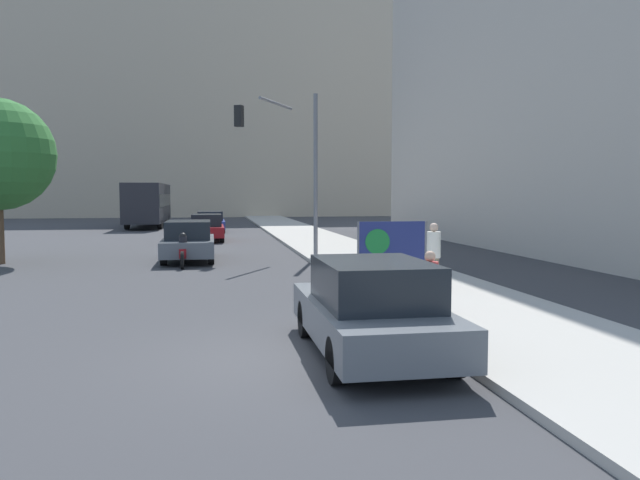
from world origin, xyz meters
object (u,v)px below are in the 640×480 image
Objects in this scene: seated_protester at (430,279)px; motorcycle_on_road at (183,252)px; car_on_road_nearest at (189,241)px; jogger_on_sidewalk at (434,256)px; car_on_road_midblock at (207,228)px; traffic_light_pole at (287,147)px; car_on_road_distant at (210,222)px; parked_car_curbside at (371,308)px; city_bus_on_road at (148,202)px; protest_banner at (392,250)px.

seated_protester reaches higher than motorcycle_on_road.
jogger_on_sidewalk is at bearing -56.28° from car_on_road_nearest.
car_on_road_nearest is at bearing -93.53° from car_on_road_midblock.
traffic_light_pole is 1.37× the size of car_on_road_distant.
car_on_road_distant is 2.13× the size of motorcycle_on_road.
parked_car_curbside is 13.04m from motorcycle_on_road.
traffic_light_pole is 15.45m from parked_car_curbside.
car_on_road_midblock is 11.71m from motorcycle_on_road.
city_bus_on_road is at bearing 89.14° from seated_protester.
protest_banner reaches higher than car_on_road_distant.
parked_car_curbside is at bearing -85.55° from car_on_road_distant.
traffic_light_pole is 5.96m from motorcycle_on_road.
car_on_road_distant is at bearing 100.93° from protest_banner.
seated_protester is 4.27m from protest_banner.
car_on_road_nearest is 17.38m from car_on_road_distant.
car_on_road_distant reaches higher than seated_protester.
traffic_light_pole reaches higher than protest_banner.
car_on_road_midblock is (-5.02, 17.40, -0.29)m from protest_banner.
jogger_on_sidewalk reaches higher than parked_car_curbside.
jogger_on_sidewalk reaches higher than car_on_road_distant.
city_bus_on_road is at bearing 98.72° from car_on_road_nearest.
protest_banner is 9.51m from car_on_road_nearest.
car_on_road_distant is (-4.39, 29.27, -0.11)m from seated_protester.
seated_protester is 0.26× the size of car_on_road_nearest.
car_on_road_nearest reaches higher than seated_protester.
jogger_on_sidewalk is (1.03, 2.61, 0.18)m from seated_protester.
seated_protester is at bearing -76.27° from city_bus_on_road.
jogger_on_sidewalk reaches higher than protest_banner.
city_bus_on_road is (-10.04, 34.27, 0.88)m from jogger_on_sidewalk.
seated_protester is 0.58× the size of motorcycle_on_road.
motorcycle_on_road is at bearing -93.54° from car_on_road_nearest.
protest_banner is at bearing -53.76° from car_on_road_nearest.
seated_protester is 0.27× the size of car_on_road_distant.
city_bus_on_road is at bearing 100.19° from parked_car_curbside.
jogger_on_sidewalk is 1.73m from protest_banner.
car_on_road_nearest is at bearing 126.24° from protest_banner.
protest_banner is 8.12m from motorcycle_on_road.
car_on_road_distant is at bearing 100.10° from traffic_light_pole.
traffic_light_pole is 5.22m from car_on_road_nearest.
traffic_light_pole is (-1.38, 12.39, 3.51)m from seated_protester.
traffic_light_pole is 2.92× the size of motorcycle_on_road.
parked_car_curbside is 14.90m from car_on_road_nearest.
car_on_road_nearest is at bearing 86.46° from motorcycle_on_road.
car_on_road_distant is 19.33m from motorcycle_on_road.
car_on_road_nearest reaches higher than motorcycle_on_road.
traffic_light_pole reaches higher than seated_protester.
parked_car_curbside is 1.07× the size of car_on_road_midblock.
protest_banner reaches higher than car_on_road_nearest.
car_on_road_midblock reaches higher than car_on_road_distant.
traffic_light_pole is at bearing 7.31° from car_on_road_nearest.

